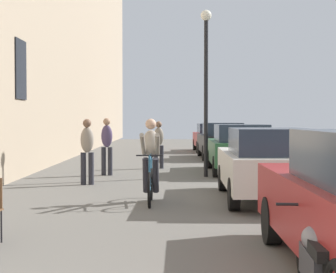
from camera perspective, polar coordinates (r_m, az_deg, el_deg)
cyclist_on_bicycle at (r=11.16m, az=-1.62°, el=-2.76°), size 0.52×1.76×1.74m
pedestrian_near at (r=14.34m, az=-8.21°, el=-1.16°), size 0.36×0.28×1.71m
pedestrian_mid at (r=16.67m, az=-6.19°, el=-0.68°), size 0.36×0.26×1.74m
pedestrian_far at (r=18.90m, az=-0.78°, el=-0.57°), size 0.35×0.26×1.63m
street_lamp at (r=16.21m, az=4.18°, el=6.78°), size 0.32×0.32×4.90m
parked_car_second at (r=11.61m, az=10.45°, el=-2.73°), size 1.90×4.31×1.52m
parked_car_third at (r=17.47m, az=7.63°, el=-1.17°), size 1.90×4.37×1.54m
parked_car_fourth at (r=23.82m, az=5.77°, el=-0.36°), size 1.88×4.37×1.55m
parked_car_fifth at (r=29.01m, az=4.76°, el=-0.04°), size 1.82×4.20×1.48m
parked_motorcycle at (r=5.12m, az=15.73°, el=-12.90°), size 0.62×2.15×0.92m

